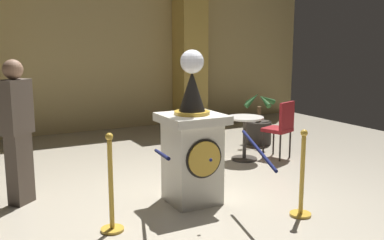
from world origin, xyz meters
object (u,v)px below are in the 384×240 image
Objects in this scene: stanchion_far at (302,186)px; potted_palm_right at (259,129)px; pedestal_clock at (192,145)px; stanchion_near at (111,197)px; cafe_chair_red at (281,125)px; bystander_guest at (17,128)px; cafe_table at (245,132)px.

stanchion_far is 3.49m from potted_palm_right.
pedestal_clock is 1.78× the size of stanchion_near.
stanchion_near is at bearing -157.14° from cafe_chair_red.
potted_palm_right is (3.68, 2.45, -0.06)m from stanchion_near.
bystander_guest reaches higher than stanchion_near.
pedestal_clock is 1.86× the size of stanchion_far.
cafe_chair_red is (4.08, 0.14, -0.35)m from bystander_guest.
bystander_guest is at bearing -165.11° from potted_palm_right.
potted_palm_right is at bearing 39.35° from pedestal_clock.
potted_palm_right is 1.05× the size of cafe_chair_red.
cafe_chair_red is at bearing 55.80° from stanchion_far.
stanchion_near is 1.43× the size of cafe_table.
potted_palm_right reaches higher than stanchion_far.
stanchion_far is at bearing -17.00° from stanchion_near.
cafe_chair_red is at bearing 1.92° from bystander_guest.
bystander_guest reaches higher than stanchion_far.
bystander_guest is at bearing -178.08° from cafe_chair_red.
pedestal_clock reaches higher than cafe_chair_red.
stanchion_near is at bearing -60.83° from bystander_guest.
cafe_chair_red is at bearing 25.35° from pedestal_clock.
stanchion_near is 2.08m from stanchion_far.
stanchion_far is at bearing -124.20° from cafe_chair_red.
pedestal_clock is 1.91× the size of cafe_chair_red.
pedestal_clock is 2.07m from bystander_guest.
stanchion_near is 0.60× the size of bystander_guest.
bystander_guest is (-1.84, 0.92, 0.21)m from pedestal_clock.
pedestal_clock is 3.32m from potted_palm_right.
potted_palm_right is (2.55, 2.09, -0.41)m from pedestal_clock.
stanchion_near is at bearing -149.55° from cafe_table.
pedestal_clock is 1.35m from stanchion_far.
potted_palm_right is at bearing 73.12° from cafe_chair_red.
cafe_chair_red is (3.36, 1.42, 0.21)m from stanchion_near.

